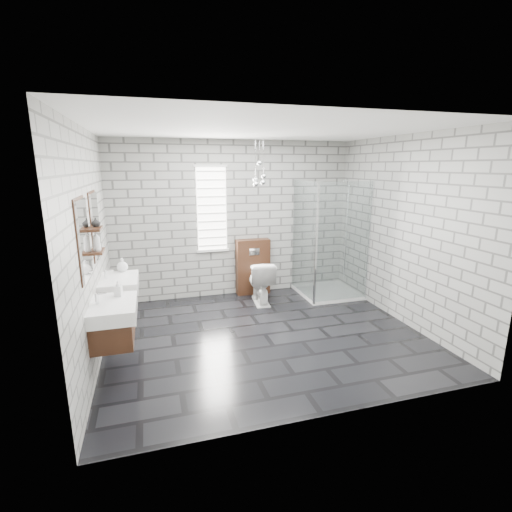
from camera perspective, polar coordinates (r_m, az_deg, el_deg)
name	(u,v)px	position (r m, az deg, el deg)	size (l,w,h in m)	color
floor	(265,335)	(5.24, 1.40, -12.06)	(4.20, 3.60, 0.02)	black
ceiling	(266,128)	(4.74, 1.60, 19.05)	(4.20, 3.60, 0.02)	white
wall_back	(234,220)	(6.53, -3.35, 5.60)	(4.20, 0.02, 2.70)	#999994
wall_front	(331,278)	(3.18, 11.44, -3.33)	(4.20, 0.02, 2.70)	#999994
wall_left	(90,248)	(4.64, -24.19, 1.08)	(0.02, 3.60, 2.70)	#999994
wall_right	(404,231)	(5.80, 21.82, 3.61)	(0.02, 3.60, 2.70)	#999994
vanity_left	(110,311)	(4.29, -21.59, -7.91)	(0.47, 0.70, 1.57)	#3F2213
vanity_right	(116,285)	(5.17, -20.72, -4.19)	(0.47, 0.70, 1.57)	#3F2213
shelf_lower	(97,251)	(4.59, -23.25, 0.65)	(0.14, 0.30, 0.03)	#3F2213
shelf_upper	(95,229)	(4.54, -23.56, 3.85)	(0.14, 0.30, 0.03)	#3F2213
window	(212,209)	(6.40, -6.83, 7.17)	(0.56, 0.05, 1.48)	white
cistern_panel	(253,267)	(6.67, -0.49, -1.66)	(0.60, 0.20, 1.00)	#3F2213
flush_plate	(254,252)	(6.50, -0.25, 0.66)	(0.18, 0.01, 0.12)	silver
shower_enclosure	(326,269)	(6.63, 10.75, -1.97)	(1.00, 1.00, 2.03)	white
pendant_cluster	(259,176)	(6.13, 0.51, 12.14)	(0.26, 0.21, 0.76)	silver
toilet	(260,282)	(6.28, 0.69, -3.96)	(0.41, 0.71, 0.73)	white
soap_bottle_a	(118,288)	(4.42, -20.48, -4.69)	(0.08, 0.08, 0.18)	#B2B2B2
soap_bottle_b	(122,265)	(5.42, -19.89, -1.27)	(0.15, 0.15, 0.19)	#B2B2B2
soap_bottle_c	(96,241)	(4.52, -23.34, 2.12)	(0.09, 0.09, 0.23)	#B2B2B2
vase	(96,222)	(4.58, -23.43, 4.79)	(0.10, 0.10, 0.10)	#B2B2B2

